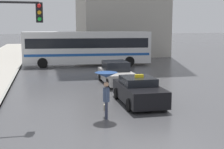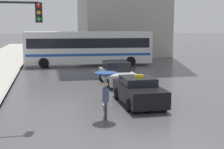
# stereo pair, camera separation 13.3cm
# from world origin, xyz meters

# --- Properties ---
(ground_plane) EXTENTS (300.00, 300.00, 0.00)m
(ground_plane) POSITION_xyz_m (0.00, 0.00, 0.00)
(ground_plane) COLOR #424244
(taxi) EXTENTS (1.91, 4.15, 1.51)m
(taxi) POSITION_xyz_m (1.70, 5.70, 0.65)
(taxi) COLOR black
(taxi) RESTS_ON ground_plane
(sedan_red) EXTENTS (1.91, 4.64, 1.52)m
(sedan_red) POSITION_xyz_m (1.88, 11.53, 0.69)
(sedan_red) COLOR #B7B2AD
(sedan_red) RESTS_ON ground_plane
(city_bus) EXTENTS (12.59, 3.22, 3.38)m
(city_bus) POSITION_xyz_m (1.32, 21.70, 1.87)
(city_bus) COLOR silver
(city_bus) RESTS_ON ground_plane
(pedestrian_with_umbrella) EXTENTS (0.96, 0.96, 2.01)m
(pedestrian_with_umbrella) POSITION_xyz_m (-0.45, 3.47, 1.59)
(pedestrian_with_umbrella) COLOR #2D3347
(pedestrian_with_umbrella) RESTS_ON ground_plane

